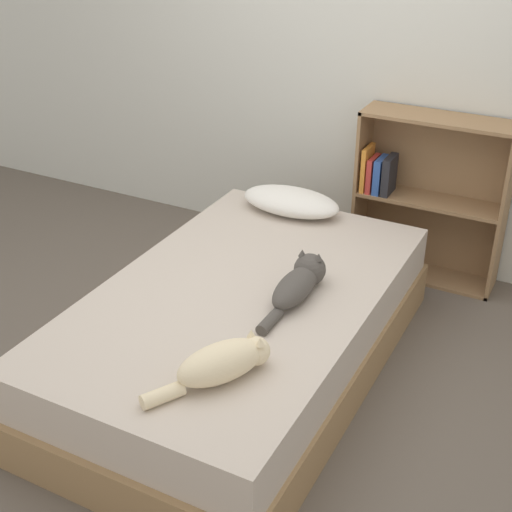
# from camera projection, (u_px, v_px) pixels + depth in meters

# --- Properties ---
(ground_plane) EXTENTS (8.00, 8.00, 0.00)m
(ground_plane) POSITION_uv_depth(u_px,v_px,m) (241.00, 368.00, 3.49)
(ground_plane) COLOR brown
(wall_back) EXTENTS (8.00, 0.06, 2.50)m
(wall_back) POSITION_uv_depth(u_px,v_px,m) (364.00, 49.00, 4.04)
(wall_back) COLOR silver
(wall_back) RESTS_ON ground_plane
(bed) EXTENTS (1.23, 2.07, 0.45)m
(bed) POSITION_uv_depth(u_px,v_px,m) (241.00, 331.00, 3.38)
(bed) COLOR #99754C
(bed) RESTS_ON ground_plane
(pillow) EXTENTS (0.57, 0.29, 0.13)m
(pillow) POSITION_uv_depth(u_px,v_px,m) (291.00, 201.00, 3.97)
(pillow) COLOR white
(pillow) RESTS_ON bed
(cat_light) EXTENTS (0.35, 0.50, 0.15)m
(cat_light) POSITION_uv_depth(u_px,v_px,m) (223.00, 362.00, 2.67)
(cat_light) COLOR beige
(cat_light) RESTS_ON bed
(cat_dark) EXTENTS (0.15, 0.56, 0.17)m
(cat_dark) POSITION_uv_depth(u_px,v_px,m) (299.00, 282.00, 3.20)
(cat_dark) COLOR #47423D
(cat_dark) RESTS_ON bed
(bookshelf) EXTENTS (0.84, 0.26, 0.98)m
(bookshelf) POSITION_uv_depth(u_px,v_px,m) (426.00, 194.00, 4.10)
(bookshelf) COLOR #8E6B47
(bookshelf) RESTS_ON ground_plane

